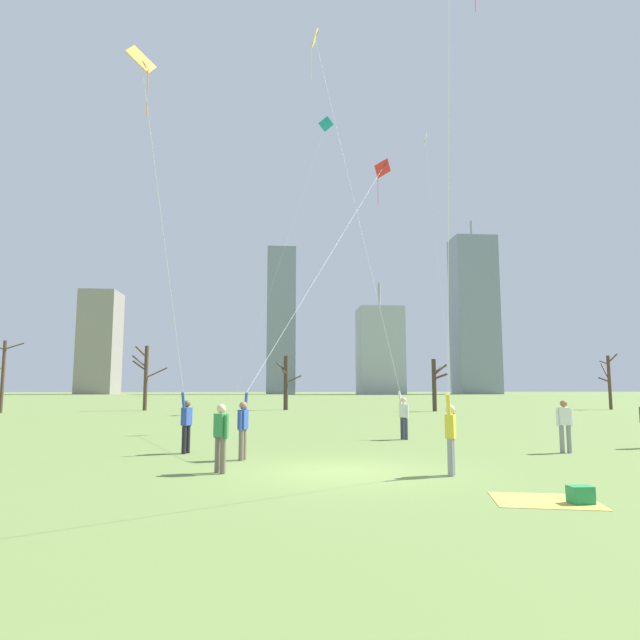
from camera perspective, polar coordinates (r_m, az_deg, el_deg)
ground_plane at (r=13.75m, az=2.14°, el=-15.41°), size 400.00×400.00×0.00m
kite_flyer_midfield_center_pink at (r=12.34m, az=13.33°, el=0.90°), size 1.77×4.99×11.92m
kite_flyer_far_back_orange at (r=17.36m, az=-14.10°, el=-6.42°), size 1.47×3.91×11.22m
kite_flyer_midfield_left_red at (r=17.57m, az=-4.33°, el=-4.21°), size 6.94×11.50×13.67m
kite_flyer_foreground_left_yellow at (r=24.13m, az=5.68°, el=2.87°), size 3.29×9.10×22.73m
bystander_far_off_by_trees at (r=19.01m, az=23.95°, el=-9.73°), size 0.51×0.23×1.62m
bystander_strolling_midfield at (r=13.62m, az=-10.21°, el=-11.55°), size 0.37×0.41×1.62m
distant_kite_drifting_right_white at (r=50.77m, az=10.98°, el=16.40°), size 0.60×5.01×24.27m
distant_kite_low_near_trees_teal at (r=44.17m, az=0.01°, el=17.94°), size 7.46×3.38×22.78m
picnic_spot at (r=11.11m, az=23.99°, el=-16.39°), size 2.08×1.78×0.31m
bare_tree_left_of_center at (r=47.33m, az=11.81°, el=-6.38°), size 1.37×2.22×4.34m
bare_tree_rightmost at (r=50.22m, az=-17.57°, el=-5.49°), size 2.93×1.09×5.56m
bare_tree_far_right_edge at (r=49.81m, az=-29.92°, el=-4.87°), size 3.10×1.79×5.63m
bare_tree_right_of_center at (r=56.41m, az=27.68°, el=-5.46°), size 0.91×3.02×4.96m
bare_tree_center at (r=49.09m, az=-3.54°, el=-6.39°), size 2.30×1.43×4.74m
skyline_squat_block at (r=153.35m, az=-4.04°, el=-0.05°), size 7.83×7.29×40.56m
skyline_slender_spire at (r=160.65m, az=15.65°, el=0.51°), size 11.69×9.25×49.30m
skyline_mid_tower_right at (r=149.07m, az=6.21°, el=-3.18°), size 11.63×11.16×30.11m
skyline_tall_tower at (r=163.23m, az=-21.79°, el=-2.17°), size 9.56×10.87×28.16m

